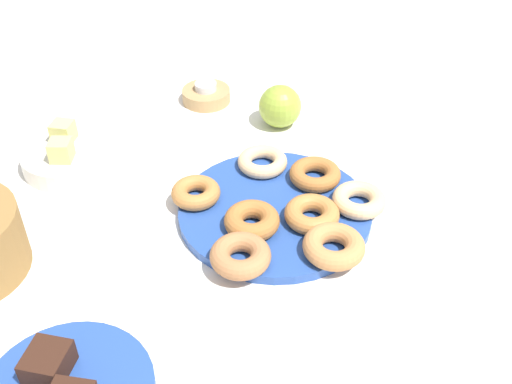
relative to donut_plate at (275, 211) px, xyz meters
name	(u,v)px	position (x,y,z in m)	size (l,w,h in m)	color
ground_plane	(275,215)	(0.00, 0.00, -0.01)	(2.40, 2.40, 0.00)	white
donut_plate	(275,211)	(0.00, 0.00, 0.00)	(0.31, 0.31, 0.02)	#284C9E
donut_0	(312,214)	(-0.03, -0.06, 0.02)	(0.09, 0.09, 0.03)	#BC7A3D
donut_1	(315,174)	(0.07, -0.07, 0.02)	(0.09, 0.09, 0.03)	#AD6B33
donut_2	(334,246)	(-0.10, -0.09, 0.02)	(0.09, 0.09, 0.03)	#C6844C
donut_3	(262,162)	(0.11, 0.02, 0.02)	(0.09, 0.09, 0.02)	#EABC84
donut_4	(252,221)	(-0.05, 0.03, 0.02)	(0.09, 0.09, 0.03)	#AD6B33
donut_5	(359,200)	(0.01, -0.13, 0.02)	(0.09, 0.09, 0.03)	#EABC84
donut_6	(196,193)	(0.02, 0.13, 0.02)	(0.08, 0.08, 0.03)	#BC7A3D
donut_7	(240,256)	(-0.13, 0.05, 0.02)	(0.09, 0.09, 0.03)	#B27547
brownie_far	(48,363)	(-0.32, 0.27, 0.03)	(0.05, 0.05, 0.03)	#381E14
candle_holder	(206,95)	(0.36, 0.14, 0.01)	(0.10, 0.10, 0.03)	tan
tealight	(206,86)	(0.36, 0.14, 0.03)	(0.04, 0.04, 0.01)	silver
fruit_bowl	(70,157)	(0.12, 0.36, 0.01)	(0.16, 0.16, 0.03)	silver
melon_chunk_left	(61,150)	(0.09, 0.36, 0.04)	(0.04, 0.04, 0.04)	#DBD67A
melon_chunk_right	(63,132)	(0.15, 0.38, 0.04)	(0.04, 0.04, 0.04)	#DBD67A
apple	(280,106)	(0.27, -0.01, 0.03)	(0.08, 0.08, 0.08)	#93AD38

